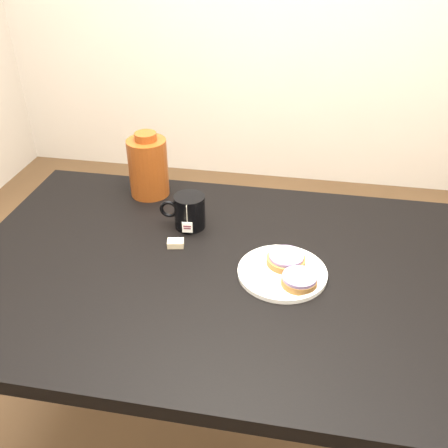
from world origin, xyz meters
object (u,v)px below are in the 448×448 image
Objects in this scene: bagel_back at (286,259)px; teabag_pouch at (176,243)px; table at (225,291)px; bagel_front at (299,280)px; bagel_package at (148,166)px; mug at (189,211)px; plate at (282,272)px.

bagel_back is 0.31m from teabag_pouch.
table is 0.23m from bagel_front.
bagel_back is at bearing 115.63° from bagel_front.
bagel_package reaches higher than table.
mug is (-0.33, 0.23, 0.03)m from bagel_front.
bagel_back is 0.09m from bagel_front.
bagel_front is (0.20, -0.05, 0.11)m from table.
plate is 0.59m from bagel_package.
teabag_pouch is at bearing 160.78° from bagel_front.
bagel_front is at bearing -14.99° from table.
bagel_back and bagel_front have the same top height.
table is 0.19m from teabag_pouch.
teabag_pouch is 0.21× the size of bagel_package.
mug reaches higher than bagel_front.
plate is at bearing -99.99° from bagel_back.
mug is (-0.29, 0.15, 0.03)m from bagel_back.
mug is (-0.14, 0.18, 0.13)m from table.
table is 11.22× the size of bagel_front.
teabag_pouch is at bearing 155.66° from table.
bagel_back is at bearing -31.52° from mug.
table is 31.11× the size of teabag_pouch.
mug reaches higher than bagel_back.
bagel_package reaches higher than teabag_pouch.
plate is (0.15, -0.01, 0.09)m from table.
bagel_back is at bearing -7.54° from teabag_pouch.
bagel_front is 0.37m from teabag_pouch.
plate is 1.66× the size of mug.
bagel_package is at bearing 145.84° from bagel_back.
bagel_package reaches higher than bagel_front.
bagel_front reaches higher than table.
bagel_front is at bearing -46.51° from plate.
mug is 0.25m from bagel_package.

